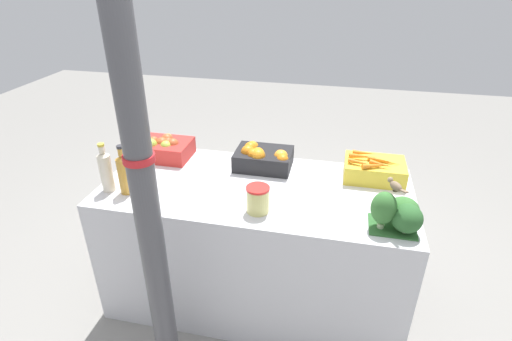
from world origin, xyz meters
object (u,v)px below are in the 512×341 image
juice_bottle_cloudy (106,171)px  sparrow_bird (395,186)px  apple_crate (163,147)px  pickle_jar (258,199)px  support_pole (143,183)px  juice_bottle_amber (125,173)px  orange_crate (262,157)px  broccoli_pile (398,213)px  carrot_crate (374,169)px

juice_bottle_cloudy → sparrow_bird: juice_bottle_cloudy is taller
apple_crate → pickle_jar: size_ratio=2.41×
support_pole → juice_bottle_amber: support_pole is taller
orange_crate → juice_bottle_amber: 0.80m
orange_crate → broccoli_pile: broccoli_pile is taller
support_pole → juice_bottle_amber: (-0.34, 0.40, -0.21)m
juice_bottle_amber → sparrow_bird: 1.38m
apple_crate → juice_bottle_cloudy: 0.47m
orange_crate → broccoli_pile: size_ratio=1.43×
apple_crate → broccoli_pile: (1.40, -0.49, 0.02)m
juice_bottle_amber → pickle_jar: bearing=-2.2°
juice_bottle_amber → juice_bottle_cloudy: bearing=180.0°
support_pole → juice_bottle_amber: size_ratio=8.15×
apple_crate → pickle_jar: 0.87m
orange_crate → carrot_crate: bearing=0.7°
carrot_crate → juice_bottle_cloudy: 1.51m
support_pole → juice_bottle_cloudy: size_ratio=8.15×
support_pole → juice_bottle_amber: bearing=129.8°
apple_crate → sparrow_bird: (1.36, -0.48, 0.16)m
orange_crate → juice_bottle_amber: size_ratio=1.21×
juice_bottle_amber → carrot_crate: bearing=18.9°
broccoli_pile → juice_bottle_cloudy: (-1.52, 0.03, 0.03)m
orange_crate → carrot_crate: size_ratio=1.00×
juice_bottle_amber → orange_crate: bearing=33.9°
orange_crate → juice_bottle_cloudy: 0.90m
apple_crate → broccoli_pile: bearing=-19.3°
orange_crate → sparrow_bird: 0.87m
apple_crate → juice_bottle_amber: bearing=-91.7°
orange_crate → carrot_crate: orange_crate is taller
broccoli_pile → pickle_jar: bearing=179.5°
broccoli_pile → juice_bottle_cloudy: size_ratio=0.85×
juice_bottle_cloudy → pickle_jar: juice_bottle_cloudy is taller
apple_crate → carrot_crate: same height
apple_crate → juice_bottle_amber: (-0.01, -0.45, 0.05)m
apple_crate → carrot_crate: (1.31, -0.00, -0.01)m
carrot_crate → pickle_jar: (-0.59, -0.48, 0.01)m
carrot_crate → sparrow_bird: (0.05, -0.48, 0.17)m
carrot_crate → support_pole: bearing=-139.0°
carrot_crate → juice_bottle_cloudy: bearing=-162.4°
orange_crate → sparrow_bird: (0.71, -0.47, 0.16)m
orange_crate → broccoli_pile: (0.75, -0.48, 0.02)m
pickle_jar → sparrow_bird: (0.64, 0.01, 0.16)m
support_pole → pickle_jar: 0.61m
pickle_jar → carrot_crate: bearing=39.5°
broccoli_pile → sparrow_bird: bearing=160.8°
carrot_crate → broccoli_pile: 0.50m
apple_crate → carrot_crate: 1.31m
juice_bottle_cloudy → apple_crate: bearing=74.7°
juice_bottle_cloudy → broccoli_pile: bearing=-1.3°
support_pole → broccoli_pile: support_pole is taller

